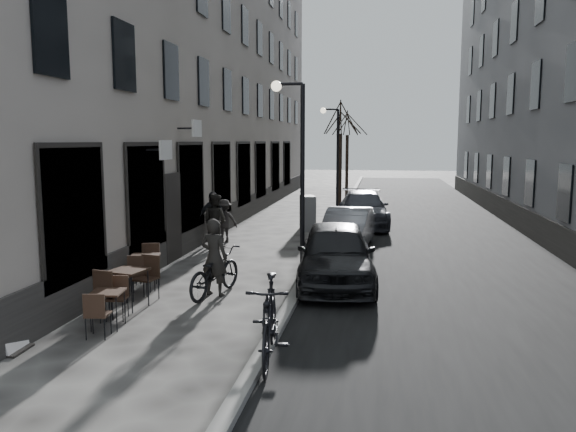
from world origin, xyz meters
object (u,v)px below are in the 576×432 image
(pedestrian_far, at_px, (212,218))
(car_mid, at_px, (347,229))
(sign_board, at_px, (12,327))
(car_near, at_px, (336,254))
(pedestrian_mid, at_px, (224,221))
(bistro_set_b, at_px, (129,285))
(utility_cabinet, at_px, (308,213))
(bistro_set_a, at_px, (108,306))
(bistro_set_c, at_px, (145,268))
(streetlamp_far, at_px, (334,149))
(streetlamp_near, at_px, (296,155))
(car_far, at_px, (363,209))
(tree_far, at_px, (347,123))
(moped, at_px, (270,320))
(tree_near, at_px, (341,119))
(pedestrian_near, at_px, (215,220))
(bicycle, at_px, (214,272))

(pedestrian_far, height_order, car_mid, pedestrian_far)
(sign_board, distance_m, car_near, 7.34)
(pedestrian_mid, xyz_separation_m, pedestrian_far, (-0.27, -0.47, 0.15))
(bistro_set_b, xyz_separation_m, utility_cabinet, (2.36, 11.15, 0.17))
(bistro_set_a, bearing_deg, sign_board, -134.08)
(bistro_set_c, distance_m, pedestrian_mid, 6.35)
(streetlamp_far, distance_m, utility_cabinet, 5.38)
(streetlamp_near, height_order, car_far, streetlamp_near)
(streetlamp_far, relative_size, tree_far, 0.89)
(moped, bearing_deg, streetlamp_near, 88.08)
(sign_board, height_order, car_mid, car_mid)
(streetlamp_near, distance_m, tree_near, 15.08)
(bistro_set_b, bearing_deg, bistro_set_c, 113.14)
(utility_cabinet, xyz_separation_m, pedestrian_mid, (-2.53, -3.24, 0.07))
(car_near, distance_m, moped, 5.11)
(streetlamp_near, xyz_separation_m, pedestrian_far, (-3.43, 3.55, -2.25))
(car_far, bearing_deg, pedestrian_far, -138.77)
(streetlamp_far, height_order, pedestrian_mid, streetlamp_far)
(streetlamp_near, xyz_separation_m, pedestrian_mid, (-3.15, 4.03, -2.41))
(pedestrian_mid, bearing_deg, car_near, 96.67)
(tree_near, relative_size, pedestrian_far, 3.14)
(pedestrian_near, bearing_deg, pedestrian_mid, -70.30)
(streetlamp_near, height_order, pedestrian_near, streetlamp_near)
(tree_near, distance_m, bicycle, 18.16)
(sign_board, height_order, pedestrian_mid, pedestrian_mid)
(bistro_set_a, height_order, car_near, car_near)
(car_far, xyz_separation_m, moped, (-0.99, -14.82, -0.04))
(tree_near, distance_m, bistro_set_a, 20.78)
(sign_board, height_order, pedestrian_near, pedestrian_near)
(sign_board, bearing_deg, car_mid, 60.72)
(bistro_set_c, xyz_separation_m, utility_cabinet, (2.69, 9.58, 0.19))
(bistro_set_c, distance_m, car_near, 4.64)
(pedestrian_mid, bearing_deg, tree_near, -139.44)
(bicycle, distance_m, car_far, 11.58)
(bistro_set_c, bearing_deg, pedestrian_mid, 76.25)
(bistro_set_a, relative_size, pedestrian_near, 0.82)
(bistro_set_b, xyz_separation_m, moped, (3.51, -2.36, 0.17))
(pedestrian_far, bearing_deg, car_far, 2.49)
(streetlamp_near, distance_m, car_far, 9.04)
(pedestrian_mid, distance_m, pedestrian_far, 0.57)
(bistro_set_a, height_order, bicycle, bicycle)
(bistro_set_a, distance_m, bicycle, 2.86)
(streetlamp_near, bearing_deg, utility_cabinet, 94.94)
(streetlamp_near, bearing_deg, tree_near, 89.72)
(sign_board, bearing_deg, pedestrian_near, 83.33)
(streetlamp_far, height_order, car_far, streetlamp_far)
(bistro_set_b, relative_size, bicycle, 0.83)
(bistro_set_c, xyz_separation_m, pedestrian_mid, (0.16, 6.34, 0.26))
(bistro_set_b, bearing_deg, car_near, 44.39)
(tree_far, xyz_separation_m, bistro_set_a, (-2.90, -26.14, -4.23))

